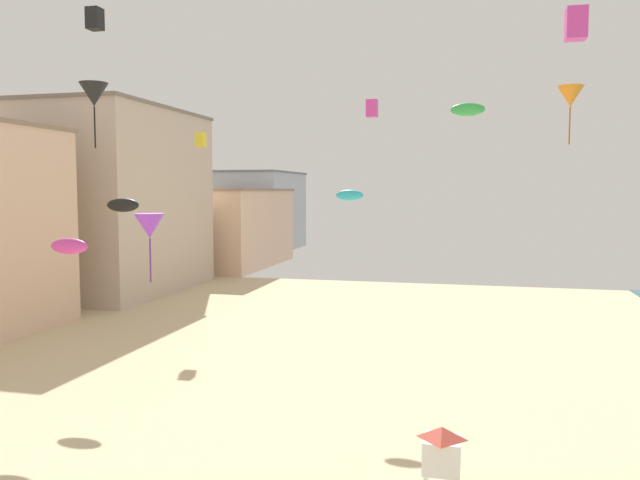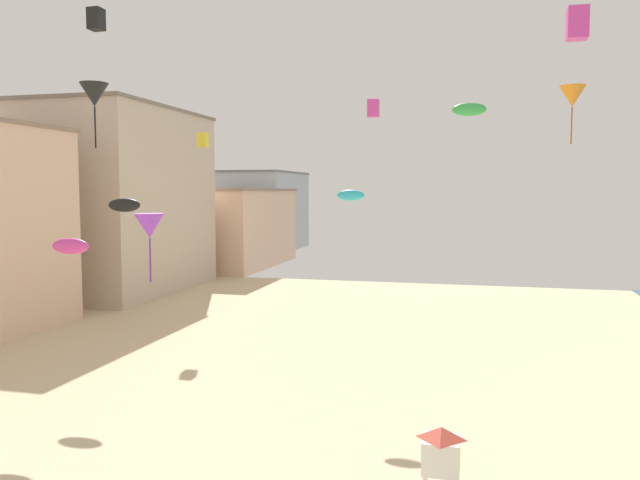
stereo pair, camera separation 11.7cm
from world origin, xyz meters
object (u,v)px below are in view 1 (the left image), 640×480
kite_black_delta (94,95)px  kite_magenta_box (576,24)px  kite_cyan_parafoil (350,195)px  kite_purple_delta (150,226)px  lifeguard_stand (442,450)px  kite_magenta_parafoil (69,246)px  kite_black_parafoil (123,205)px  kite_black_box_2 (95,19)px  kite_yellow_box (201,140)px  kite_green_parafoil (468,110)px  kite_orange_delta (571,97)px  kite_magenta_box_2 (372,108)px

kite_black_delta → kite_magenta_box: 19.82m
kite_cyan_parafoil → kite_purple_delta: bearing=-105.7°
lifeguard_stand → kite_magenta_parafoil: size_ratio=1.37×
kite_purple_delta → kite_magenta_box: bearing=38.1°
kite_black_parafoil → kite_black_box_2: size_ratio=1.90×
kite_black_delta → kite_purple_delta: (2.63, -1.15, -4.38)m
kite_yellow_box → kite_green_parafoil: (19.60, -7.51, 0.71)m
lifeguard_stand → kite_magenta_parafoil: kite_magenta_parafoil is taller
kite_yellow_box → kite_magenta_parafoil: kite_yellow_box is taller
kite_black_parafoil → kite_yellow_box: bearing=97.6°
kite_black_delta → kite_orange_delta: 27.70m
kite_green_parafoil → kite_magenta_box: size_ratio=1.42×
kite_purple_delta → kite_magenta_box: 19.72m
kite_green_parafoil → kite_black_box_2: bearing=-148.8°
kite_magenta_parafoil → kite_orange_delta: kite_orange_delta is taller
kite_magenta_box_2 → kite_black_box_2: kite_black_box_2 is taller
kite_magenta_parafoil → kite_green_parafoil: bearing=34.3°
kite_magenta_box → kite_magenta_box_2: bearing=147.6°
kite_magenta_box_2 → kite_black_box_2: bearing=-141.8°
kite_cyan_parafoil → kite_magenta_box_2: bearing=81.5°
kite_black_parafoil → kite_yellow_box: 14.92m
kite_black_delta → kite_purple_delta: 5.24m
kite_green_parafoil → kite_orange_delta: size_ratio=0.55×
kite_black_delta → kite_orange_delta: (18.10, 20.83, 2.31)m
lifeguard_stand → kite_purple_delta: kite_purple_delta is taller
kite_purple_delta → kite_magenta_parafoil: kite_purple_delta is taller
kite_black_delta → kite_magenta_box_2: 17.60m
kite_magenta_box_2 → kite_black_delta: bearing=-113.5°
kite_black_box_2 → kite_magenta_parafoil: 10.55m
kite_magenta_box → kite_black_box_2: size_ratio=1.35×
kite_yellow_box → kite_cyan_parafoil: (13.82, -12.28, -4.05)m
kite_black_box_2 → kite_magenta_parafoil: (-0.54, -1.65, -10.41)m
kite_orange_delta → kite_black_parafoil: bearing=-156.6°
kite_black_delta → kite_black_parafoil: bearing=117.3°
kite_magenta_box_2 → kite_magenta_parafoil: (-12.04, -10.69, -7.11)m
lifeguard_stand → kite_black_delta: (-11.84, 0.73, 10.96)m
kite_cyan_parafoil → kite_black_delta: bearing=-117.4°
lifeguard_stand → kite_purple_delta: 11.33m
lifeguard_stand → kite_black_box_2: (-16.35, 7.78, 15.61)m
kite_yellow_box → kite_orange_delta: bearing=-8.7°
lifeguard_stand → kite_magenta_box: bearing=58.7°
kite_yellow_box → kite_green_parafoil: kite_green_parafoil is taller
kite_magenta_parafoil → kite_purple_delta: bearing=-40.5°
kite_magenta_box → lifeguard_stand: bearing=-114.7°
kite_yellow_box → kite_magenta_parafoil: size_ratio=0.57×
kite_yellow_box → kite_purple_delta: 28.18m
kite_black_parafoil → kite_black_box_2: 9.44m
lifeguard_stand → kite_yellow_box: size_ratio=2.40×
kite_green_parafoil → kite_yellow_box: bearing=159.0°
lifeguard_stand → kite_magenta_parafoil: (-16.89, 6.13, 5.21)m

